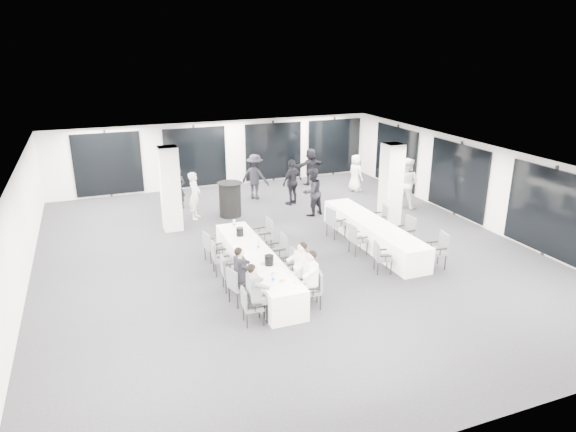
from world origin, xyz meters
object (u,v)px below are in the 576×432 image
object	(u,v)px
standing_guest_f	(311,164)
standing_guest_g	(178,186)
chair_side_right_far	(381,217)
chair_side_left_near	(380,255)
standing_guest_a	(195,192)
chair_side_left_mid	(356,238)
chair_side_left_far	(334,221)
chair_main_right_mid	(290,263)
chair_side_right_near	(439,248)
standing_guest_d	(292,179)
banquet_table_side	(372,233)
chair_main_right_second	(305,277)
chair_main_right_far	(265,233)
chair_main_left_near	(250,304)
standing_guest_c	(255,174)
standing_guest_h	(407,180)
chair_side_right_mid	(407,230)
chair_main_left_far	(211,245)
banquet_table_main	(256,266)
ice_bucket_near	(269,260)
chair_main_left_fourth	(219,256)
standing_guest_e	(356,171)
chair_main_right_near	(314,287)
standing_guest_b	(312,189)
chair_main_right_fourth	(279,249)
chair_main_left_mid	(228,271)
cocktail_table	(230,199)
chair_main_left_second	(237,284)

from	to	relation	value
standing_guest_f	standing_guest_g	size ratio (longest dim) A/B	1.05
chair_side_right_far	standing_guest_g	bearing A→B (deg)	62.87
chair_side_left_near	standing_guest_a	xyz separation A→B (m)	(-3.74, 6.30, 0.46)
chair_side_left_mid	chair_side_left_far	xyz separation A→B (m)	(-0.01, 1.46, 0.04)
chair_main_right_mid	chair_side_left_far	bearing A→B (deg)	-56.32
chair_side_left_mid	standing_guest_a	world-z (taller)	standing_guest_a
chair_side_right_near	standing_guest_d	size ratio (longest dim) A/B	0.50
chair_side_right_near	standing_guest_a	size ratio (longest dim) A/B	0.53
banquet_table_side	chair_side_left_near	distance (m)	2.02
chair_main_right_second	chair_main_right_far	xyz separation A→B (m)	(0.01, 3.06, 0.06)
chair_main_right_second	chair_main_left_near	bearing A→B (deg)	108.55
chair_main_right_mid	standing_guest_c	bearing A→B (deg)	-21.56
standing_guest_h	chair_main_left_near	bearing A→B (deg)	93.53
chair_side_right_mid	chair_main_left_far	bearing A→B (deg)	74.02
standing_guest_c	standing_guest_g	xyz separation A→B (m)	(-3.04, -0.12, -0.15)
chair_side_left_far	banquet_table_main	bearing A→B (deg)	-68.44
banquet_table_main	chair_main_right_mid	xyz separation A→B (m)	(0.82, -0.37, 0.12)
chair_side_right_near	standing_guest_d	xyz separation A→B (m)	(-1.58, 6.91, 0.43)
chair_main_right_far	ice_bucket_near	world-z (taller)	chair_main_right_far
chair_side_right_near	ice_bucket_near	bearing A→B (deg)	96.87
chair_main_left_fourth	chair_side_right_near	size ratio (longest dim) A/B	0.92
banquet_table_main	standing_guest_e	xyz separation A→B (m)	(6.52, 6.60, 0.50)
banquet_table_side	chair_main_right_near	bearing A→B (deg)	-138.00
chair_side_left_mid	standing_guest_e	size ratio (longest dim) A/B	0.52
chair_side_left_far	standing_guest_e	distance (m)	5.63
standing_guest_g	chair_main_left_far	bearing A→B (deg)	-50.27
standing_guest_b	chair_main_left_far	bearing A→B (deg)	11.41
banquet_table_main	chair_main_right_fourth	size ratio (longest dim) A/B	5.19
chair_main_left_near	chair_main_left_fourth	xyz separation A→B (m)	(-0.01, 2.77, 0.04)
ice_bucket_near	chair_main_left_far	bearing A→B (deg)	110.21
chair_main_left_near	chair_main_right_near	bearing A→B (deg)	100.46
chair_main_left_mid	chair_main_right_mid	distance (m)	1.65
chair_side_left_far	standing_guest_h	distance (m)	4.40
chair_side_right_near	banquet_table_main	bearing A→B (deg)	87.50
chair_side_left_mid	standing_guest_e	distance (m)	6.86
banquet_table_side	ice_bucket_near	size ratio (longest dim) A/B	19.70
chair_main_left_near	chair_side_right_mid	world-z (taller)	chair_side_right_mid
chair_main_left_far	chair_side_left_mid	xyz separation A→B (m)	(4.09, -1.06, 0.02)
chair_main_right_second	ice_bucket_near	distance (m)	0.97
chair_side_left_far	chair_main_left_fourth	bearing A→B (deg)	-82.02
chair_main_right_fourth	chair_main_left_far	bearing A→B (deg)	55.57
cocktail_table	chair_side_right_far	distance (m)	5.38
chair_main_right_mid	standing_guest_a	world-z (taller)	standing_guest_a
chair_side_right_mid	standing_guest_a	distance (m)	7.41
standing_guest_c	standing_guest_d	xyz separation A→B (m)	(1.10, -1.24, -0.01)
chair_side_left_far	chair_side_right_near	size ratio (longest dim) A/B	0.97
standing_guest_e	chair_main_right_near	bearing A→B (deg)	135.82
chair_main_left_second	chair_main_right_fourth	xyz separation A→B (m)	(1.66, 1.61, 0.02)
standing_guest_c	standing_guest_f	bearing A→B (deg)	-114.40
chair_main_left_mid	standing_guest_c	distance (m)	8.01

